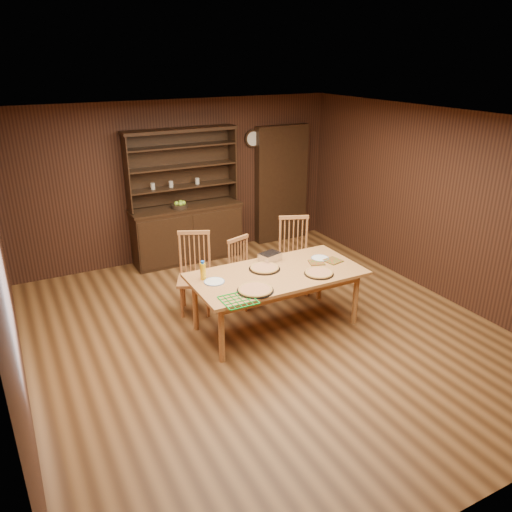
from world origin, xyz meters
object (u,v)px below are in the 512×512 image
chair_right (294,252)px  dining_table (277,278)px  chair_left (195,270)px  chair_center (243,270)px  juice_bottle (203,271)px  china_hutch (187,226)px

chair_right → dining_table: bearing=-110.7°
chair_left → chair_center: size_ratio=1.15×
dining_table → juice_bottle: size_ratio=8.95×
china_hutch → juice_bottle: size_ratio=9.16×
chair_left → chair_right: chair_right is taller
chair_center → chair_right: chair_right is taller
china_hutch → chair_center: size_ratio=2.28×
china_hutch → chair_right: china_hutch is taller
chair_center → chair_right: (0.86, 0.05, 0.09)m
dining_table → chair_left: size_ratio=1.94×
dining_table → chair_center: bearing=96.0°
juice_bottle → chair_right: bearing=19.8°
china_hutch → dining_table: china_hutch is taller
china_hutch → chair_right: (0.97, -1.82, -0.01)m
chair_right → juice_bottle: 1.77m
dining_table → chair_center: (-0.08, 0.79, -0.18)m
china_hutch → dining_table: size_ratio=1.02×
chair_center → juice_bottle: juice_bottle is taller
dining_table → chair_right: (0.77, 0.83, -0.09)m
dining_table → china_hutch: bearing=94.3°
juice_bottle → chair_left: bearing=77.7°
chair_left → juice_bottle: bearing=-77.5°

